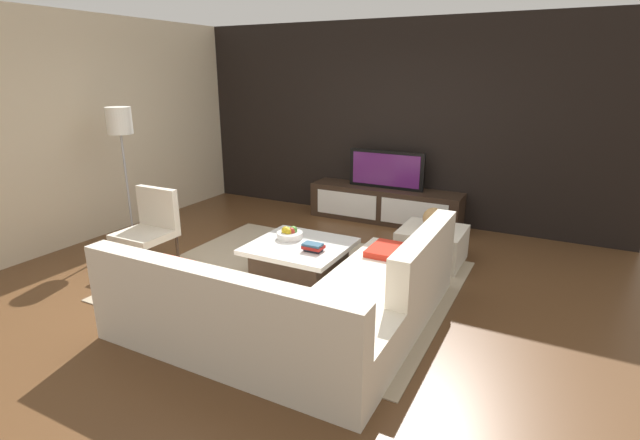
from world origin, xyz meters
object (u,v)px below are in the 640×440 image
(ottoman, at_px, (432,245))
(fruit_bowl, at_px, (290,234))
(book_stack, at_px, (313,247))
(television, at_px, (386,170))
(sectional_couch, at_px, (304,305))
(coffee_table, at_px, (300,260))
(floor_lamp, at_px, (120,131))
(decorative_ball, at_px, (434,218))
(media_console, at_px, (385,205))
(accent_chair_near, at_px, (150,224))

(ottoman, distance_m, fruit_bowl, 1.65)
(book_stack, bearing_deg, television, 92.92)
(sectional_couch, bearing_deg, coffee_table, 121.72)
(floor_lamp, relative_size, decorative_ball, 6.90)
(fruit_bowl, distance_m, decorative_ball, 1.63)
(book_stack, bearing_deg, decorative_ball, 53.18)
(ottoman, distance_m, decorative_ball, 0.32)
(media_console, bearing_deg, coffee_table, -92.49)
(media_console, relative_size, sectional_couch, 0.93)
(media_console, relative_size, book_stack, 10.82)
(floor_lamp, distance_m, decorative_ball, 3.87)
(television, relative_size, sectional_couch, 0.47)
(floor_lamp, bearing_deg, accent_chair_near, -27.96)
(accent_chair_near, xyz_separation_m, ottoman, (2.78, 1.54, -0.29))
(coffee_table, relative_size, book_stack, 4.90)
(ottoman, bearing_deg, fruit_bowl, -142.93)
(accent_chair_near, bearing_deg, decorative_ball, 26.69)
(coffee_table, relative_size, fruit_bowl, 3.56)
(sectional_couch, relative_size, ottoman, 3.36)
(decorative_ball, bearing_deg, accent_chair_near, -151.00)
(accent_chair_near, distance_m, decorative_ball, 3.18)
(sectional_couch, distance_m, accent_chair_near, 2.33)
(sectional_couch, height_order, accent_chair_near, accent_chair_near)
(accent_chair_near, distance_m, book_stack, 1.91)
(coffee_table, distance_m, decorative_ball, 1.59)
(accent_chair_near, height_order, book_stack, accent_chair_near)
(floor_lamp, xyz_separation_m, decorative_ball, (3.60, 1.10, -0.90))
(television, xyz_separation_m, book_stack, (0.12, -2.41, -0.35))
(television, xyz_separation_m, floor_lamp, (-2.58, -2.31, 0.65))
(sectional_couch, height_order, decorative_ball, sectional_couch)
(book_stack, bearing_deg, coffee_table, 152.76)
(coffee_table, relative_size, accent_chair_near, 1.15)
(coffee_table, bearing_deg, floor_lamp, -179.63)
(coffee_table, relative_size, decorative_ball, 4.05)
(decorative_ball, bearing_deg, television, 130.10)
(media_console, xyz_separation_m, ottoman, (1.02, -1.21, -0.05))
(media_console, distance_m, sectional_couch, 3.32)
(coffee_table, xyz_separation_m, ottoman, (1.12, 1.08, -0.00))
(media_console, relative_size, television, 1.99)
(floor_lamp, height_order, book_stack, floor_lamp)
(accent_chair_near, bearing_deg, coffee_table, 13.05)
(sectional_couch, bearing_deg, television, 98.79)
(floor_lamp, bearing_deg, sectional_couch, -17.36)
(accent_chair_near, relative_size, decorative_ball, 3.53)
(sectional_couch, xyz_separation_m, accent_chair_near, (-2.26, 0.53, 0.21))
(ottoman, bearing_deg, sectional_couch, -103.98)
(media_console, height_order, coffee_table, media_console)
(fruit_bowl, bearing_deg, decorative_ball, 37.07)
(television, distance_m, ottoman, 1.68)
(television, height_order, sectional_couch, television)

